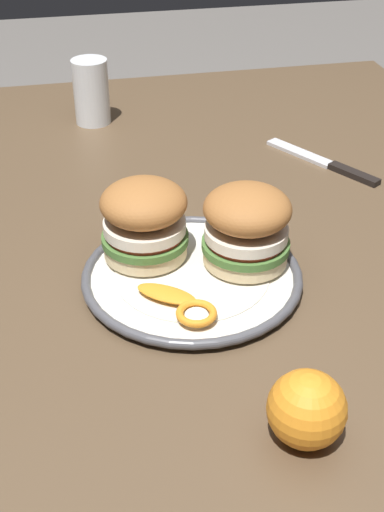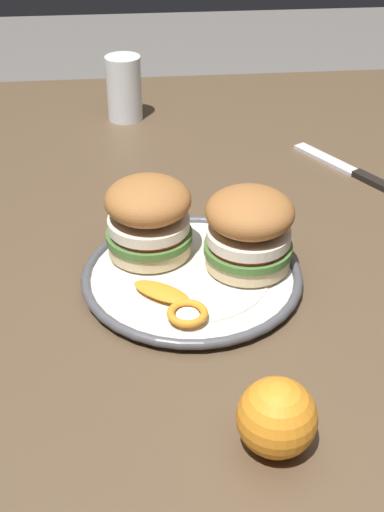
{
  "view_description": "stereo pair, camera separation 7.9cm",
  "coord_description": "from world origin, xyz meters",
  "px_view_note": "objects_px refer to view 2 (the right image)",
  "views": [
    {
      "loc": [
        -0.72,
        0.19,
        1.24
      ],
      "look_at": [
        -0.04,
        0.05,
        0.77
      ],
      "focal_mm": 48.97,
      "sensor_mm": 36.0,
      "label": 1
    },
    {
      "loc": [
        -0.74,
        0.11,
        1.24
      ],
      "look_at": [
        -0.04,
        0.05,
        0.77
      ],
      "focal_mm": 48.97,
      "sensor_mm": 36.0,
      "label": 2
    }
  ],
  "objects_px": {
    "dinner_plate": "(192,277)",
    "sandwich_half_right": "(249,229)",
    "drinking_glass": "(124,92)",
    "sandwich_half_left": "(148,216)",
    "whole_orange": "(277,418)",
    "dining_table": "(223,312)",
    "table_knife": "(354,172)"
  },
  "relations": [
    {
      "from": "table_knife",
      "to": "sandwich_half_right",
      "type": "bearing_deg",
      "value": 140.3
    },
    {
      "from": "sandwich_half_left",
      "to": "table_knife",
      "type": "xyz_separation_m",
      "value": [
        0.22,
        -0.33,
        -0.07
      ]
    },
    {
      "from": "dinner_plate",
      "to": "whole_orange",
      "type": "relative_size",
      "value": 3.64
    },
    {
      "from": "dining_table",
      "to": "dinner_plate",
      "type": "xyz_separation_m",
      "value": [
        -0.04,
        0.05,
        0.09
      ]
    },
    {
      "from": "dinner_plate",
      "to": "sandwich_half_left",
      "type": "distance_m",
      "value": 0.09
    },
    {
      "from": "sandwich_half_right",
      "to": "drinking_glass",
      "type": "bearing_deg",
      "value": 15.45
    },
    {
      "from": "sandwich_half_right",
      "to": "drinking_glass",
      "type": "distance_m",
      "value": 0.54
    },
    {
      "from": "dining_table",
      "to": "drinking_glass",
      "type": "relative_size",
      "value": 12.25
    },
    {
      "from": "dining_table",
      "to": "sandwich_half_right",
      "type": "xyz_separation_m",
      "value": [
        -0.03,
        -0.02,
        0.15
      ]
    },
    {
      "from": "whole_orange",
      "to": "table_knife",
      "type": "bearing_deg",
      "value": -23.56
    },
    {
      "from": "drinking_glass",
      "to": "sandwich_half_left",
      "type": "bearing_deg",
      "value": -177.18
    },
    {
      "from": "dinner_plate",
      "to": "sandwich_half_left",
      "type": "bearing_deg",
      "value": 44.24
    },
    {
      "from": "dining_table",
      "to": "table_knife",
      "type": "xyz_separation_m",
      "value": [
        0.23,
        -0.24,
        0.08
      ]
    },
    {
      "from": "sandwich_half_left",
      "to": "whole_orange",
      "type": "relative_size",
      "value": 1.82
    },
    {
      "from": "drinking_glass",
      "to": "dinner_plate",
      "type": "bearing_deg",
      "value": -172.13
    },
    {
      "from": "sandwich_half_right",
      "to": "dinner_plate",
      "type": "bearing_deg",
      "value": 98.45
    },
    {
      "from": "drinking_glass",
      "to": "whole_orange",
      "type": "relative_size",
      "value": 1.55
    },
    {
      "from": "dining_table",
      "to": "whole_orange",
      "type": "xyz_separation_m",
      "value": [
        -0.3,
        -0.01,
        0.12
      ]
    },
    {
      "from": "dinner_plate",
      "to": "sandwich_half_right",
      "type": "xyz_separation_m",
      "value": [
        0.01,
        -0.07,
        0.06
      ]
    },
    {
      "from": "dinner_plate",
      "to": "sandwich_half_left",
      "type": "xyz_separation_m",
      "value": [
        0.05,
        0.05,
        0.06
      ]
    },
    {
      "from": "sandwich_half_left",
      "to": "sandwich_half_right",
      "type": "xyz_separation_m",
      "value": [
        -0.04,
        -0.12,
        0.0
      ]
    },
    {
      "from": "drinking_glass",
      "to": "sandwich_half_right",
      "type": "bearing_deg",
      "value": -164.55
    },
    {
      "from": "dinner_plate",
      "to": "drinking_glass",
      "type": "height_order",
      "value": "drinking_glass"
    },
    {
      "from": "dinner_plate",
      "to": "drinking_glass",
      "type": "xyz_separation_m",
      "value": [
        0.53,
        0.07,
        0.04
      ]
    },
    {
      "from": "drinking_glass",
      "to": "whole_orange",
      "type": "xyz_separation_m",
      "value": [
        -0.8,
        -0.13,
        -0.01
      ]
    },
    {
      "from": "dining_table",
      "to": "sandwich_half_right",
      "type": "bearing_deg",
      "value": -137.89
    },
    {
      "from": "dinner_plate",
      "to": "table_knife",
      "type": "relative_size",
      "value": 1.37
    },
    {
      "from": "whole_orange",
      "to": "table_knife",
      "type": "relative_size",
      "value": 0.38
    },
    {
      "from": "dining_table",
      "to": "sandwich_half_right",
      "type": "relative_size",
      "value": 10.39
    },
    {
      "from": "dining_table",
      "to": "sandwich_half_left",
      "type": "bearing_deg",
      "value": 81.91
    },
    {
      "from": "dinner_plate",
      "to": "sandwich_half_left",
      "type": "relative_size",
      "value": 2.0
    },
    {
      "from": "dining_table",
      "to": "dinner_plate",
      "type": "bearing_deg",
      "value": 129.07
    }
  ]
}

